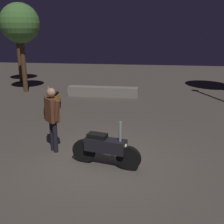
# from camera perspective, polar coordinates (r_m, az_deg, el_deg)

# --- Properties ---
(ground_plane) EXTENTS (40.00, 40.00, 0.00)m
(ground_plane) POSITION_cam_1_polar(r_m,az_deg,el_deg) (6.58, -2.47, -10.42)
(ground_plane) COLOR #4C443D
(motorcycle_black_foreground) EXTENTS (1.64, 0.49, 1.11)m
(motorcycle_black_foreground) POSITION_cam_1_polar(r_m,az_deg,el_deg) (6.23, -1.41, -7.55)
(motorcycle_black_foreground) COLOR black
(motorcycle_black_foreground) RESTS_ON ground_plane
(motorcycle_orange_parked_left) EXTENTS (0.32, 1.66, 1.11)m
(motorcycle_orange_parked_left) POSITION_cam_1_polar(r_m,az_deg,el_deg) (10.44, -12.33, 2.03)
(motorcycle_orange_parked_left) COLOR black
(motorcycle_orange_parked_left) RESTS_ON ground_plane
(person_rider_beside) EXTENTS (0.55, 0.51, 1.66)m
(person_rider_beside) POSITION_cam_1_polar(r_m,az_deg,el_deg) (6.95, -12.39, -0.50)
(person_rider_beside) COLOR black
(person_rider_beside) RESTS_ON ground_plane
(tree_left_bg) EXTENTS (1.89, 1.89, 4.32)m
(tree_left_bg) POSITION_cam_1_polar(r_m,az_deg,el_deg) (14.48, -18.73, 17.05)
(tree_left_bg) COLOR #4C331E
(tree_left_bg) RESTS_ON ground_plane
(tree_center_bg) EXTENTS (1.82, 1.82, 4.35)m
(tree_center_bg) POSITION_cam_1_polar(r_m,az_deg,el_deg) (17.32, -19.40, 16.94)
(tree_center_bg) COLOR #4C331E
(tree_center_bg) RESTS_ON ground_plane
(planter_wall_low) EXTENTS (3.35, 0.50, 0.45)m
(planter_wall_low) POSITION_cam_1_polar(r_m,az_deg,el_deg) (13.05, -1.89, 4.30)
(planter_wall_low) COLOR gray
(planter_wall_low) RESTS_ON ground_plane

